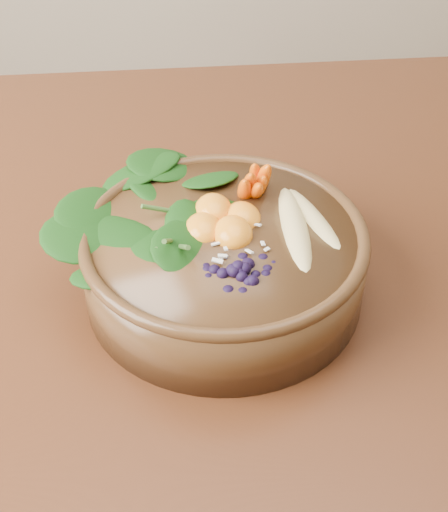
{
  "coord_description": "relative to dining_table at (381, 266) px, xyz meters",
  "views": [
    {
      "loc": [
        -0.29,
        -0.72,
        1.3
      ],
      "look_at": [
        -0.23,
        -0.13,
        0.8
      ],
      "focal_mm": 50.0,
      "sensor_mm": 36.0,
      "label": 1
    }
  ],
  "objects": [
    {
      "name": "blueberry_pile",
      "position": [
        -0.22,
        -0.19,
        0.2
      ],
      "size": [
        0.15,
        0.12,
        0.04
      ],
      "primitive_type": null,
      "rotation": [
        0.0,
        0.0,
        0.07
      ],
      "color": "black",
      "rests_on": "stoneware_bowl"
    },
    {
      "name": "carrot_cluster",
      "position": [
        -0.18,
        -0.04,
        0.22
      ],
      "size": [
        0.07,
        0.07,
        0.08
      ],
      "primitive_type": null,
      "rotation": [
        0.0,
        0.0,
        0.07
      ],
      "color": "#EB6006",
      "rests_on": "stoneware_bowl"
    },
    {
      "name": "dining_table",
      "position": [
        0.0,
        0.0,
        0.0
      ],
      "size": [
        1.6,
        0.9,
        0.75
      ],
      "color": "#331C0C",
      "rests_on": "ground"
    },
    {
      "name": "mandarin_cluster",
      "position": [
        -0.23,
        -0.11,
        0.19
      ],
      "size": [
        0.1,
        0.1,
        0.03
      ],
      "primitive_type": null,
      "rotation": [
        0.0,
        0.0,
        0.07
      ],
      "color": "orange",
      "rests_on": "stoneware_bowl"
    },
    {
      "name": "kale_heap",
      "position": [
        -0.28,
        -0.07,
        0.2
      ],
      "size": [
        0.21,
        0.19,
        0.05
      ],
      "primitive_type": null,
      "rotation": [
        0.0,
        0.0,
        0.07
      ],
      "color": "#164011",
      "rests_on": "stoneware_bowl"
    },
    {
      "name": "coconut_flakes",
      "position": [
        -0.23,
        -0.15,
        0.18
      ],
      "size": [
        0.1,
        0.08,
        0.01
      ],
      "primitive_type": null,
      "rotation": [
        0.0,
        0.0,
        0.07
      ],
      "color": "white",
      "rests_on": "stoneware_bowl"
    },
    {
      "name": "stoneware_bowl",
      "position": [
        -0.23,
        -0.13,
        0.13
      ],
      "size": [
        0.33,
        0.33,
        0.08
      ],
      "primitive_type": "cylinder",
      "rotation": [
        0.0,
        0.0,
        0.07
      ],
      "color": "#503319",
      "rests_on": "dining_table"
    },
    {
      "name": "banana_halves",
      "position": [
        -0.14,
        -0.12,
        0.19
      ],
      "size": [
        0.08,
        0.17,
        0.03
      ],
      "rotation": [
        0.0,
        0.0,
        0.07
      ],
      "color": "#E0CC84",
      "rests_on": "stoneware_bowl"
    }
  ]
}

